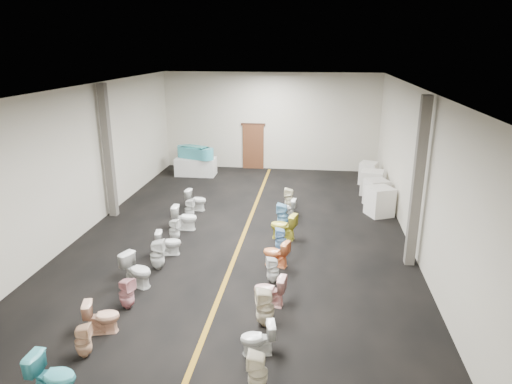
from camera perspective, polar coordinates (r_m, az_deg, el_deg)
floor at (r=14.45m, az=-1.46°, el=-5.13°), size 16.00×16.00×0.00m
ceiling at (r=13.35m, az=-1.61°, el=12.95°), size 16.00×16.00×0.00m
wall_back at (r=21.51m, az=1.80°, el=8.77°), size 10.00×0.00×10.00m
wall_front at (r=6.50m, az=-12.83°, el=-14.08°), size 10.00×0.00×10.00m
wall_left at (r=15.31m, az=-20.41°, el=3.93°), size 0.00×16.00×16.00m
wall_right at (r=13.88m, az=19.34°, el=2.69°), size 0.00×16.00×16.00m
aisle_stripe at (r=14.45m, az=-1.46°, el=-5.12°), size 0.12×15.60×0.01m
back_door at (r=21.76m, az=-0.35°, el=5.68°), size 1.00×0.10×2.10m
door_frame at (r=21.57m, az=-0.35°, el=8.46°), size 1.15×0.08×0.10m
column_left at (r=16.06m, az=-18.00°, el=4.79°), size 0.25×0.25×4.50m
column_right at (r=12.41m, az=19.54°, el=0.95°), size 0.25×0.25×4.50m
display_table at (r=20.91m, az=-7.53°, el=3.17°), size 1.79×0.91×0.79m
bathtub at (r=20.75m, az=-7.60°, el=4.97°), size 1.77×1.12×0.55m
appliance_crate_a at (r=16.32m, az=15.20°, el=-1.14°), size 1.03×1.03×1.00m
appliance_crate_b at (r=17.27m, az=14.79°, el=-0.09°), size 0.93×0.93×0.99m
appliance_crate_c at (r=18.62m, az=14.28°, el=1.17°), size 0.98×0.98×0.94m
appliance_crate_d at (r=19.94m, az=13.85°, el=2.30°), size 0.86×0.86×0.95m
toilet_left_0 at (r=8.84m, az=-24.03°, el=-20.27°), size 0.80×0.48×0.81m
toilet_left_1 at (r=9.59m, az=-20.80°, el=-17.01°), size 0.37×0.37×0.68m
toilet_left_2 at (r=10.16m, az=-18.69°, el=-14.54°), size 0.78×0.58×0.71m
toilet_left_3 at (r=10.80m, az=-15.87°, el=-12.09°), size 0.43×0.43×0.74m
toilet_left_4 at (r=11.66m, az=-14.64°, el=-9.44°), size 0.91×0.72×0.82m
toilet_left_5 at (r=12.33m, az=-12.22°, el=-7.65°), size 0.42×0.41×0.83m
toilet_left_6 at (r=13.13m, az=-10.86°, el=-6.23°), size 0.75×0.51×0.71m
toilet_left_7 at (r=13.97m, az=-10.17°, el=-4.69°), size 0.39×0.39×0.71m
toilet_left_8 at (r=14.76m, az=-8.89°, el=-3.18°), size 0.79×0.47×0.79m
toilet_left_9 at (r=15.65m, az=-8.32°, el=-2.10°), size 0.34×0.33×0.70m
toilet_left_10 at (r=16.43m, az=-7.49°, el=-0.99°), size 0.78×0.50×0.75m
toilet_right_0 at (r=8.28m, az=0.21°, el=-21.58°), size 0.35×0.34×0.76m
toilet_right_1 at (r=9.09m, az=0.21°, el=-17.84°), size 0.72×0.50×0.68m
toilet_right_2 at (r=9.82m, az=1.13°, el=-14.21°), size 0.48×0.47×0.86m
toilet_right_3 at (r=10.52m, az=1.71°, el=-12.19°), size 0.78×0.51×0.74m
toilet_right_4 at (r=11.46m, az=2.11°, el=-9.71°), size 0.38×0.38×0.68m
toilet_right_5 at (r=12.26m, az=2.51°, el=-7.65°), size 0.80×0.61×0.73m
toilet_right_6 at (r=13.08m, az=3.13°, el=-6.00°), size 0.36×0.35×0.71m
toilet_right_7 at (r=13.90m, az=3.44°, el=-4.29°), size 0.90×0.65×0.82m
toilet_right_8 at (r=14.72m, az=3.36°, el=-2.98°), size 0.41×0.40×0.82m
toilet_right_9 at (r=15.64m, az=3.80°, el=-2.01°), size 0.70×0.44×0.67m
toilet_right_10 at (r=16.42m, az=4.21°, el=-0.84°), size 0.38×0.37×0.78m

